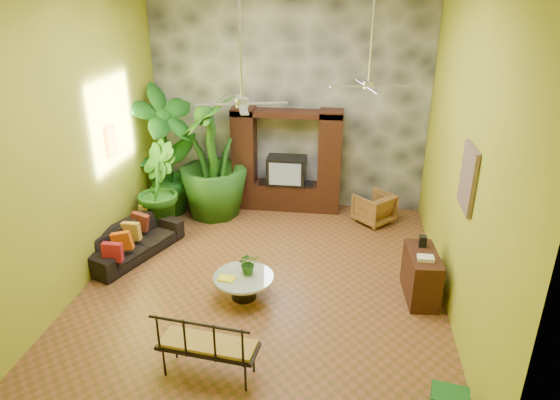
# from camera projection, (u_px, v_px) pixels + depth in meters

# --- Properties ---
(ground) EXTENTS (7.00, 7.00, 0.00)m
(ground) POSITION_uv_depth(u_px,v_px,m) (264.00, 281.00, 8.63)
(ground) COLOR brown
(ground) RESTS_ON ground
(back_wall) EXTENTS (6.00, 0.02, 5.00)m
(back_wall) POSITION_uv_depth(u_px,v_px,m) (289.00, 96.00, 10.81)
(back_wall) COLOR #A0A525
(back_wall) RESTS_ON ground
(left_wall) EXTENTS (0.02, 7.00, 5.00)m
(left_wall) POSITION_uv_depth(u_px,v_px,m) (78.00, 135.00, 8.01)
(left_wall) COLOR #A0A525
(left_wall) RESTS_ON ground
(right_wall) EXTENTS (0.02, 7.00, 5.00)m
(right_wall) POSITION_uv_depth(u_px,v_px,m) (464.00, 151.00, 7.26)
(right_wall) COLOR #A0A525
(right_wall) RESTS_ON ground
(stone_accent_wall) EXTENTS (5.98, 0.10, 4.98)m
(stone_accent_wall) POSITION_uv_depth(u_px,v_px,m) (289.00, 96.00, 10.76)
(stone_accent_wall) COLOR #3C3F44
(stone_accent_wall) RESTS_ON ground
(entertainment_center) EXTENTS (2.40, 0.55, 2.30)m
(entertainment_center) POSITION_uv_depth(u_px,v_px,m) (287.00, 168.00, 11.09)
(entertainment_center) COLOR black
(entertainment_center) RESTS_ON ground
(ceiling_fan_front) EXTENTS (1.28, 1.28, 1.86)m
(ceiling_fan_front) POSITION_uv_depth(u_px,v_px,m) (242.00, 88.00, 6.93)
(ceiling_fan_front) COLOR #AFAFB4
(ceiling_fan_front) RESTS_ON ceiling
(ceiling_fan_back) EXTENTS (1.28, 1.28, 1.86)m
(ceiling_fan_back) POSITION_uv_depth(u_px,v_px,m) (369.00, 72.00, 8.16)
(ceiling_fan_back) COLOR #AFAFB4
(ceiling_fan_back) RESTS_ON ceiling
(wall_art_mask) EXTENTS (0.06, 0.32, 0.55)m
(wall_art_mask) POSITION_uv_depth(u_px,v_px,m) (111.00, 141.00, 9.07)
(wall_art_mask) COLOR gold
(wall_art_mask) RESTS_ON left_wall
(wall_art_painting) EXTENTS (0.06, 0.70, 0.90)m
(wall_art_painting) POSITION_uv_depth(u_px,v_px,m) (468.00, 178.00, 6.80)
(wall_art_painting) COLOR navy
(wall_art_painting) RESTS_ON right_wall
(sofa) EXTENTS (1.50, 2.19, 0.60)m
(sofa) POSITION_uv_depth(u_px,v_px,m) (133.00, 241.00, 9.37)
(sofa) COLOR black
(sofa) RESTS_ON ground
(wicker_armchair) EXTENTS (1.01, 1.01, 0.66)m
(wicker_armchair) POSITION_uv_depth(u_px,v_px,m) (374.00, 208.00, 10.66)
(wicker_armchair) COLOR olive
(wicker_armchair) RESTS_ON ground
(tall_plant_a) EXTENTS (1.74, 1.82, 2.87)m
(tall_plant_a) POSITION_uv_depth(u_px,v_px,m) (167.00, 152.00, 10.63)
(tall_plant_a) COLOR #185717
(tall_plant_a) RESTS_ON ground
(tall_plant_b) EXTENTS (1.18, 1.27, 1.84)m
(tall_plant_b) POSITION_uv_depth(u_px,v_px,m) (157.00, 187.00, 10.16)
(tall_plant_b) COLOR #226019
(tall_plant_b) RESTS_ON ground
(tall_plant_c) EXTENTS (1.72, 1.72, 2.68)m
(tall_plant_c) POSITION_uv_depth(u_px,v_px,m) (212.00, 157.00, 10.63)
(tall_plant_c) COLOR #215516
(tall_plant_c) RESTS_ON ground
(coffee_table) EXTENTS (0.98, 0.98, 0.40)m
(coffee_table) POSITION_uv_depth(u_px,v_px,m) (244.00, 284.00, 8.11)
(coffee_table) COLOR black
(coffee_table) RESTS_ON ground
(centerpiece_plant) EXTENTS (0.41, 0.38, 0.37)m
(centerpiece_plant) POSITION_uv_depth(u_px,v_px,m) (248.00, 263.00, 8.06)
(centerpiece_plant) COLOR #245716
(centerpiece_plant) RESTS_ON coffee_table
(yellow_tray) EXTENTS (0.29, 0.23, 0.03)m
(yellow_tray) POSITION_uv_depth(u_px,v_px,m) (227.00, 279.00, 7.96)
(yellow_tray) COLOR yellow
(yellow_tray) RESTS_ON coffee_table
(iron_bench) EXTENTS (1.35, 0.62, 0.57)m
(iron_bench) POSITION_uv_depth(u_px,v_px,m) (206.00, 344.00, 6.31)
(iron_bench) COLOR black
(iron_bench) RESTS_ON ground
(side_console) EXTENTS (0.53, 1.04, 0.81)m
(side_console) POSITION_uv_depth(u_px,v_px,m) (421.00, 275.00, 8.06)
(side_console) COLOR #331810
(side_console) RESTS_ON ground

